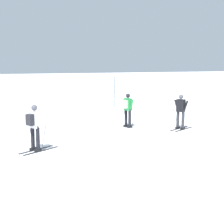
{
  "coord_description": "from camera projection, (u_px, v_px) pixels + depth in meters",
  "views": [
    {
      "loc": [
        -5.65,
        -11.82,
        3.14
      ],
      "look_at": [
        1.26,
        2.32,
        0.9
      ],
      "focal_mm": 54.1,
      "sensor_mm": 36.0,
      "label": 1
    }
  ],
  "objects": [
    {
      "name": "ground_plane",
      "position": [
        109.0,
        144.0,
        13.41
      ],
      "size": [
        120.0,
        120.0,
        0.0
      ],
      "primitive_type": "plane",
      "color": "white"
    },
    {
      "name": "skier_white",
      "position": [
        34.0,
        126.0,
        12.09
      ],
      "size": [
        1.6,
        1.04,
        1.71
      ],
      "color": "black",
      "rests_on": "ground"
    },
    {
      "name": "trail_marker_pole",
      "position": [
        115.0,
        92.0,
        24.8
      ],
      "size": [
        0.05,
        0.05,
        2.22
      ],
      "primitive_type": "cylinder",
      "color": "black",
      "rests_on": "ground"
    },
    {
      "name": "far_snow_ridge",
      "position": [
        16.0,
        87.0,
        30.98
      ],
      "size": [
        80.0,
        8.43,
        2.12
      ],
      "primitive_type": "cube",
      "color": "white",
      "rests_on": "ground"
    },
    {
      "name": "skier_black",
      "position": [
        181.0,
        111.0,
        16.22
      ],
      "size": [
        1.62,
        0.97,
        1.71
      ],
      "color": "black",
      "rests_on": "ground"
    },
    {
      "name": "skier_green",
      "position": [
        128.0,
        109.0,
        16.67
      ],
      "size": [
        1.64,
        0.99,
        1.71
      ],
      "color": "silver",
      "rests_on": "ground"
    }
  ]
}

